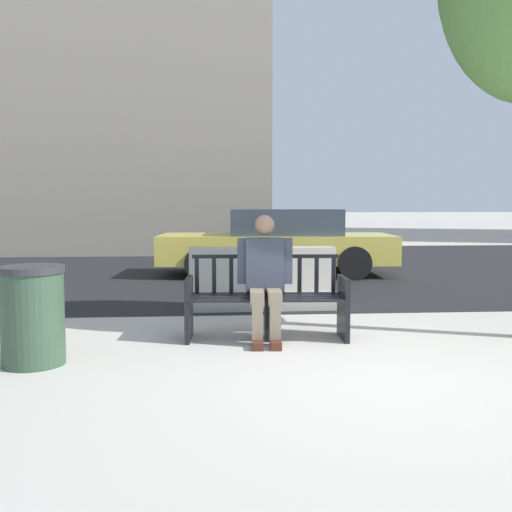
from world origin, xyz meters
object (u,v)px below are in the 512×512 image
object	(u,v)px
car_taxi_near	(278,242)
trash_bin	(33,315)
street_bench	(266,302)
jersey_barrier_centre	(262,283)
seated_person	(265,275)

from	to	relation	value
car_taxi_near	trash_bin	size ratio (longest dim) A/B	5.36
car_taxi_near	street_bench	bearing A→B (deg)	-97.79
car_taxi_near	jersey_barrier_centre	bearing A→B (deg)	-99.91
jersey_barrier_centre	trash_bin	size ratio (longest dim) A/B	2.27
street_bench	seated_person	bearing A→B (deg)	-109.98
seated_person	car_taxi_near	world-z (taller)	car_taxi_near
seated_person	street_bench	bearing A→B (deg)	70.02
jersey_barrier_centre	car_taxi_near	world-z (taller)	car_taxi_near
street_bench	jersey_barrier_centre	distance (m)	1.82
car_taxi_near	trash_bin	bearing A→B (deg)	-114.71
street_bench	seated_person	distance (m)	0.30
jersey_barrier_centre	trash_bin	xyz separation A→B (m)	(-2.27, -2.66, 0.11)
seated_person	car_taxi_near	xyz separation A→B (m)	(0.77, 5.54, -0.02)
street_bench	trash_bin	bearing A→B (deg)	-158.68
jersey_barrier_centre	car_taxi_near	distance (m)	3.74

